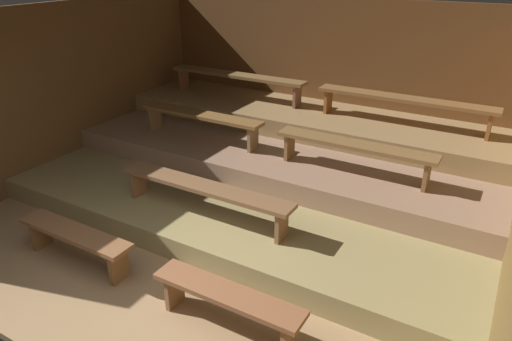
# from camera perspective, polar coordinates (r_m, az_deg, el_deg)

# --- Properties ---
(ground) EXTENTS (7.03, 6.19, 0.08)m
(ground) POSITION_cam_1_polar(r_m,az_deg,el_deg) (6.42, -1.23, -5.11)
(ground) COLOR #9D7A54
(wall_back) EXTENTS (7.03, 0.06, 2.56)m
(wall_back) POSITION_cam_1_polar(r_m,az_deg,el_deg) (8.22, 8.80, 11.34)
(wall_back) COLOR brown
(wall_back) RESTS_ON ground
(wall_left) EXTENTS (0.06, 6.19, 2.56)m
(wall_left) POSITION_cam_1_polar(r_m,az_deg,el_deg) (7.92, -21.43, 9.39)
(wall_left) COLOR brown
(wall_left) RESTS_ON ground
(platform_lower) EXTENTS (6.23, 4.11, 0.29)m
(platform_lower) POSITION_cam_1_polar(r_m,az_deg,el_deg) (6.82, 1.55, -1.46)
(platform_lower) COLOR #958554
(platform_lower) RESTS_ON ground
(platform_middle) EXTENTS (6.23, 2.70, 0.29)m
(platform_middle) POSITION_cam_1_polar(r_m,az_deg,el_deg) (7.27, 4.25, 2.71)
(platform_middle) COLOR #95725A
(platform_middle) RESTS_ON platform_lower
(platform_upper) EXTENTS (6.23, 1.43, 0.29)m
(platform_upper) POSITION_cam_1_polar(r_m,az_deg,el_deg) (7.72, 6.43, 6.21)
(platform_upper) COLOR #97774C
(platform_upper) RESTS_ON platform_middle
(bench_floor_left) EXTENTS (1.50, 0.30, 0.42)m
(bench_floor_left) POSITION_cam_1_polar(r_m,az_deg,el_deg) (5.58, -21.19, -7.61)
(bench_floor_left) COLOR brown
(bench_floor_left) RESTS_ON ground
(bench_floor_right) EXTENTS (1.50, 0.30, 0.42)m
(bench_floor_right) POSITION_cam_1_polar(r_m,az_deg,el_deg) (4.40, -3.50, -15.37)
(bench_floor_right) COLOR brown
(bench_floor_right) RESTS_ON ground
(bench_lower_center) EXTENTS (2.34, 0.30, 0.42)m
(bench_lower_center) POSITION_cam_1_polar(r_m,az_deg,el_deg) (5.57, -6.44, -2.33)
(bench_lower_center) COLOR brown
(bench_lower_center) RESTS_ON platform_lower
(bench_middle_left) EXTENTS (2.09, 0.30, 0.42)m
(bench_middle_left) POSITION_cam_1_polar(r_m,az_deg,el_deg) (7.18, -6.79, 6.44)
(bench_middle_left) COLOR brown
(bench_middle_left) RESTS_ON platform_middle
(bench_middle_right) EXTENTS (2.09, 0.30, 0.42)m
(bench_middle_right) POSITION_cam_1_polar(r_m,az_deg,el_deg) (6.11, 11.93, 2.71)
(bench_middle_right) COLOR brown
(bench_middle_right) RESTS_ON platform_middle
(bench_upper_left) EXTENTS (2.60, 0.30, 0.42)m
(bench_upper_left) POSITION_cam_1_polar(r_m,az_deg,el_deg) (8.33, -2.40, 11.30)
(bench_upper_left) COLOR brown
(bench_upper_left) RESTS_ON platform_upper
(bench_upper_right) EXTENTS (2.60, 0.30, 0.42)m
(bench_upper_right) POSITION_cam_1_polar(r_m,az_deg,el_deg) (7.25, 17.62, 8.06)
(bench_upper_right) COLOR brown
(bench_upper_right) RESTS_ON platform_upper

